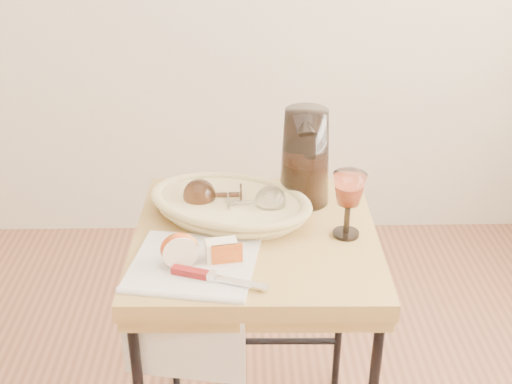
{
  "coord_description": "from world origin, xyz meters",
  "views": [
    {
      "loc": [
        0.35,
        -0.84,
        1.56
      ],
      "look_at": [
        0.37,
        0.49,
        0.87
      ],
      "focal_mm": 45.01,
      "sensor_mm": 36.0,
      "label": 1
    }
  ],
  "objects_px": {
    "bread_basket": "(230,207)",
    "goblet_lying_a": "(217,195)",
    "tea_towel": "(193,264)",
    "apple_half": "(179,248)",
    "pitcher": "(305,157)",
    "goblet_lying_b": "(252,202)",
    "wine_goblet": "(348,205)",
    "side_table": "(256,350)",
    "table_knife": "(215,277)"
  },
  "relations": [
    {
      "from": "bread_basket",
      "to": "goblet_lying_a",
      "type": "bearing_deg",
      "value": 174.23
    },
    {
      "from": "tea_towel",
      "to": "apple_half",
      "type": "bearing_deg",
      "value": -169.02
    },
    {
      "from": "pitcher",
      "to": "apple_half",
      "type": "relative_size",
      "value": 3.49
    },
    {
      "from": "apple_half",
      "to": "bread_basket",
      "type": "bearing_deg",
      "value": 49.79
    },
    {
      "from": "tea_towel",
      "to": "goblet_lying_b",
      "type": "bearing_deg",
      "value": 64.61
    },
    {
      "from": "tea_towel",
      "to": "bread_basket",
      "type": "bearing_deg",
      "value": 79.13
    },
    {
      "from": "pitcher",
      "to": "wine_goblet",
      "type": "bearing_deg",
      "value": -71.89
    },
    {
      "from": "goblet_lying_a",
      "to": "wine_goblet",
      "type": "xyz_separation_m",
      "value": [
        0.31,
        -0.11,
        0.03
      ]
    },
    {
      "from": "tea_towel",
      "to": "wine_goblet",
      "type": "relative_size",
      "value": 1.65
    },
    {
      "from": "tea_towel",
      "to": "goblet_lying_b",
      "type": "distance_m",
      "value": 0.24
    },
    {
      "from": "side_table",
      "to": "wine_goblet",
      "type": "relative_size",
      "value": 4.53
    },
    {
      "from": "bread_basket",
      "to": "side_table",
      "type": "bearing_deg",
      "value": -30.0
    },
    {
      "from": "goblet_lying_a",
      "to": "goblet_lying_b",
      "type": "relative_size",
      "value": 1.05
    },
    {
      "from": "goblet_lying_b",
      "to": "table_knife",
      "type": "bearing_deg",
      "value": -111.79
    },
    {
      "from": "side_table",
      "to": "tea_towel",
      "type": "relative_size",
      "value": 2.75
    },
    {
      "from": "bread_basket",
      "to": "table_knife",
      "type": "xyz_separation_m",
      "value": [
        -0.03,
        -0.28,
        -0.01
      ]
    },
    {
      "from": "bread_basket",
      "to": "goblet_lying_b",
      "type": "height_order",
      "value": "goblet_lying_b"
    },
    {
      "from": "bread_basket",
      "to": "apple_half",
      "type": "relative_size",
      "value": 4.4
    },
    {
      "from": "wine_goblet",
      "to": "apple_half",
      "type": "height_order",
      "value": "wine_goblet"
    },
    {
      "from": "tea_towel",
      "to": "goblet_lying_b",
      "type": "height_order",
      "value": "goblet_lying_b"
    },
    {
      "from": "goblet_lying_b",
      "to": "wine_goblet",
      "type": "relative_size",
      "value": 0.78
    },
    {
      "from": "table_knife",
      "to": "apple_half",
      "type": "bearing_deg",
      "value": 159.14
    },
    {
      "from": "bread_basket",
      "to": "pitcher",
      "type": "distance_m",
      "value": 0.23
    },
    {
      "from": "bread_basket",
      "to": "wine_goblet",
      "type": "relative_size",
      "value": 2.24
    },
    {
      "from": "goblet_lying_b",
      "to": "pitcher",
      "type": "height_order",
      "value": "pitcher"
    },
    {
      "from": "tea_towel",
      "to": "table_knife",
      "type": "bearing_deg",
      "value": -43.32
    },
    {
      "from": "wine_goblet",
      "to": "apple_half",
      "type": "bearing_deg",
      "value": -162.67
    },
    {
      "from": "goblet_lying_a",
      "to": "table_knife",
      "type": "bearing_deg",
      "value": 89.6
    },
    {
      "from": "side_table",
      "to": "goblet_lying_a",
      "type": "relative_size",
      "value": 5.52
    },
    {
      "from": "side_table",
      "to": "table_knife",
      "type": "height_order",
      "value": "table_knife"
    },
    {
      "from": "goblet_lying_b",
      "to": "table_knife",
      "type": "relative_size",
      "value": 0.61
    },
    {
      "from": "bread_basket",
      "to": "table_knife",
      "type": "height_order",
      "value": "bread_basket"
    },
    {
      "from": "goblet_lying_b",
      "to": "tea_towel",
      "type": "bearing_deg",
      "value": -128.87
    },
    {
      "from": "goblet_lying_b",
      "to": "apple_half",
      "type": "relative_size",
      "value": 1.54
    },
    {
      "from": "tea_towel",
      "to": "goblet_lying_a",
      "type": "distance_m",
      "value": 0.24
    },
    {
      "from": "goblet_lying_b",
      "to": "table_knife",
      "type": "distance_m",
      "value": 0.28
    },
    {
      "from": "apple_half",
      "to": "goblet_lying_a",
      "type": "bearing_deg",
      "value": 58.44
    },
    {
      "from": "pitcher",
      "to": "goblet_lying_b",
      "type": "bearing_deg",
      "value": -150.14
    },
    {
      "from": "side_table",
      "to": "table_knife",
      "type": "bearing_deg",
      "value": -113.65
    },
    {
      "from": "tea_towel",
      "to": "apple_half",
      "type": "relative_size",
      "value": 3.24
    },
    {
      "from": "goblet_lying_b",
      "to": "table_knife",
      "type": "height_order",
      "value": "goblet_lying_b"
    },
    {
      "from": "bread_basket",
      "to": "goblet_lying_b",
      "type": "distance_m",
      "value": 0.06
    },
    {
      "from": "side_table",
      "to": "bread_basket",
      "type": "bearing_deg",
      "value": 129.2
    },
    {
      "from": "bread_basket",
      "to": "apple_half",
      "type": "distance_m",
      "value": 0.24
    },
    {
      "from": "goblet_lying_a",
      "to": "table_knife",
      "type": "relative_size",
      "value": 0.64
    },
    {
      "from": "apple_half",
      "to": "table_knife",
      "type": "relative_size",
      "value": 0.4
    },
    {
      "from": "side_table",
      "to": "table_knife",
      "type": "distance_m",
      "value": 0.45
    },
    {
      "from": "goblet_lying_a",
      "to": "tea_towel",
      "type": "bearing_deg",
      "value": 77.36
    },
    {
      "from": "tea_towel",
      "to": "bread_basket",
      "type": "distance_m",
      "value": 0.23
    },
    {
      "from": "table_knife",
      "to": "goblet_lying_a",
      "type": "bearing_deg",
      "value": 109.47
    }
  ]
}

